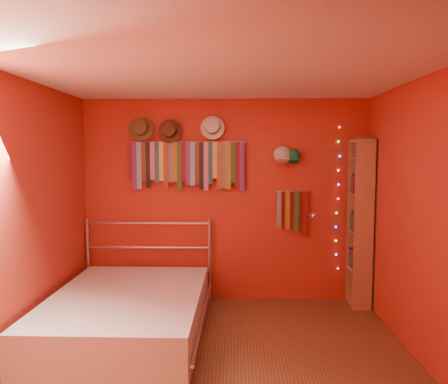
# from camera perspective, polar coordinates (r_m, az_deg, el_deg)

# --- Properties ---
(ground) EXTENTS (3.50, 3.50, 0.00)m
(ground) POSITION_cam_1_polar(r_m,az_deg,el_deg) (4.08, -0.50, -21.66)
(ground) COLOR brown
(ground) RESTS_ON ground
(back_wall) EXTENTS (3.50, 0.02, 2.50)m
(back_wall) POSITION_cam_1_polar(r_m,az_deg,el_deg) (5.42, 0.15, -1.12)
(back_wall) COLOR #A8241B
(back_wall) RESTS_ON ground
(right_wall) EXTENTS (0.02, 3.50, 2.50)m
(right_wall) POSITION_cam_1_polar(r_m,az_deg,el_deg) (4.03, 25.28, -3.77)
(right_wall) COLOR #A8241B
(right_wall) RESTS_ON ground
(left_wall) EXTENTS (0.02, 3.50, 2.50)m
(left_wall) POSITION_cam_1_polar(r_m,az_deg,el_deg) (4.14, -25.56, -3.55)
(left_wall) COLOR #A8241B
(left_wall) RESTS_ON ground
(ceiling) EXTENTS (3.50, 3.50, 0.02)m
(ceiling) POSITION_cam_1_polar(r_m,az_deg,el_deg) (3.70, -0.54, 15.41)
(ceiling) COLOR white
(ceiling) RESTS_ON back_wall
(tie_rack) EXTENTS (1.45, 0.03, 0.60)m
(tie_rack) POSITION_cam_1_polar(r_m,az_deg,el_deg) (5.36, -4.90, 3.80)
(tie_rack) COLOR silver
(tie_rack) RESTS_ON back_wall
(small_tie_rack) EXTENTS (0.40, 0.03, 0.56)m
(small_tie_rack) POSITION_cam_1_polar(r_m,az_deg,el_deg) (5.42, 8.97, -2.32)
(small_tie_rack) COLOR silver
(small_tie_rack) RESTS_ON back_wall
(fedora_olive) EXTENTS (0.30, 0.16, 0.30)m
(fedora_olive) POSITION_cam_1_polar(r_m,az_deg,el_deg) (5.43, -10.85, 8.19)
(fedora_olive) COLOR brown
(fedora_olive) RESTS_ON back_wall
(fedora_brown) EXTENTS (0.29, 0.16, 0.29)m
(fedora_brown) POSITION_cam_1_polar(r_m,az_deg,el_deg) (5.36, -7.16, 7.98)
(fedora_brown) COLOR #4D2F1B
(fedora_brown) RESTS_ON back_wall
(fedora_white) EXTENTS (0.29, 0.16, 0.29)m
(fedora_white) POSITION_cam_1_polar(r_m,az_deg,el_deg) (5.31, -1.52, 8.52)
(fedora_white) COLOR silver
(fedora_white) RESTS_ON back_wall
(cap_white) EXTENTS (0.20, 0.25, 0.20)m
(cap_white) POSITION_cam_1_polar(r_m,az_deg,el_deg) (5.37, 7.64, 4.79)
(cap_white) COLOR beige
(cap_white) RESTS_ON back_wall
(cap_green) EXTENTS (0.18, 0.23, 0.18)m
(cap_green) POSITION_cam_1_polar(r_m,az_deg,el_deg) (5.38, 8.96, 4.59)
(cap_green) COLOR #1A7945
(cap_green) RESTS_ON back_wall
(fairy_lights) EXTENTS (0.06, 0.02, 1.77)m
(fairy_lights) POSITION_cam_1_polar(r_m,az_deg,el_deg) (5.52, 14.64, -0.87)
(fairy_lights) COLOR #FF3333
(fairy_lights) RESTS_ON back_wall
(reading_lamp) EXTENTS (0.07, 0.30, 0.09)m
(reading_lamp) POSITION_cam_1_polar(r_m,az_deg,el_deg) (5.29, 11.53, -3.05)
(reading_lamp) COLOR silver
(reading_lamp) RESTS_ON back_wall
(bookshelf) EXTENTS (0.25, 0.34, 2.00)m
(bookshelf) POSITION_cam_1_polar(r_m,az_deg,el_deg) (5.45, 17.81, -3.80)
(bookshelf) COLOR #B0824F
(bookshelf) RESTS_ON ground
(bed) EXTENTS (1.57, 2.14, 1.03)m
(bed) POSITION_cam_1_polar(r_m,az_deg,el_deg) (4.64, -12.49, -15.21)
(bed) COLOR silver
(bed) RESTS_ON ground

